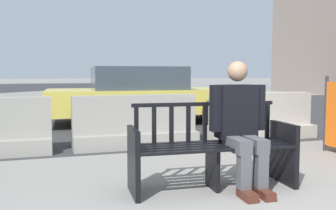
% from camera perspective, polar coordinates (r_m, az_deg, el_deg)
% --- Properties ---
extents(ground_plane, '(200.00, 200.00, 0.00)m').
position_cam_1_polar(ground_plane, '(3.51, 15.39, -15.11)').
color(ground_plane, gray).
extents(street_asphalt, '(120.00, 12.00, 0.01)m').
position_cam_1_polar(street_asphalt, '(11.66, -8.69, -1.12)').
color(street_asphalt, '#333335').
rests_on(street_asphalt, ground).
extents(street_bench, '(1.72, 0.62, 0.88)m').
position_cam_1_polar(street_bench, '(3.91, 6.68, -6.87)').
color(street_bench, black).
rests_on(street_bench, ground).
extents(seated_person, '(0.59, 0.74, 1.31)m').
position_cam_1_polar(seated_person, '(3.93, 10.93, -2.54)').
color(seated_person, black).
rests_on(seated_person, ground).
extents(jersey_barrier_centre, '(2.00, 0.68, 0.84)m').
position_cam_1_polar(jersey_barrier_centre, '(6.14, -5.04, -3.16)').
color(jersey_barrier_centre, gray).
rests_on(jersey_barrier_centre, ground).
extents(jersey_barrier_right, '(2.02, 0.75, 0.84)m').
position_cam_1_polar(jersey_barrier_right, '(7.11, 13.98, -2.21)').
color(jersey_barrier_right, '#ADA89E').
rests_on(jersey_barrier_right, ground).
extents(car_taxi_near, '(4.72, 2.19, 1.35)m').
position_cam_1_polar(car_taxi_near, '(9.08, -3.77, 1.52)').
color(car_taxi_near, '#DBC64C').
rests_on(car_taxi_near, ground).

